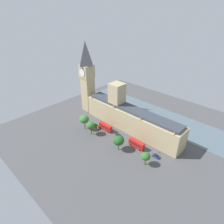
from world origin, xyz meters
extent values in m
plane|color=#4C4C4F|center=(0.00, 0.00, 0.00)|extent=(145.04, 145.04, 0.00)
cube|color=slate|center=(-29.44, 0.00, 0.12)|extent=(29.35, 130.54, 0.25)
cube|color=tan|center=(-2.00, 0.00, 7.36)|extent=(12.40, 75.04, 14.73)
cube|color=tan|center=(-2.00, -13.51, 15.12)|extent=(8.98, 8.98, 30.24)
cube|color=#383D47|center=(-2.00, 0.00, 15.53)|extent=(9.42, 72.04, 1.60)
cone|color=tan|center=(3.80, -33.77, 15.64)|extent=(1.20, 1.20, 1.81)
cone|color=tan|center=(3.80, -11.26, 16.26)|extent=(1.20, 1.20, 3.07)
cone|color=tan|center=(3.80, 11.26, 15.90)|extent=(1.20, 1.20, 2.33)
cone|color=tan|center=(3.80, 33.77, 15.83)|extent=(1.20, 1.20, 2.21)
cube|color=tan|center=(-1.24, -43.94, 13.70)|extent=(8.06, 8.06, 27.40)
cube|color=tan|center=(-1.24, -43.94, 32.24)|extent=(8.87, 8.87, 9.68)
cylinder|color=silver|center=(3.35, -43.94, 32.24)|extent=(0.25, 6.13, 6.13)
torus|color=black|center=(3.35, -43.94, 32.24)|extent=(0.24, 6.37, 6.37)
cylinder|color=silver|center=(-1.24, -48.53, 32.24)|extent=(6.13, 0.25, 6.13)
torus|color=black|center=(-1.24, -48.53, 32.24)|extent=(6.37, 0.24, 6.37)
pyramid|color=#4C4C54|center=(-1.24, -43.94, 45.76)|extent=(8.87, 8.87, 17.37)
sphere|color=gold|center=(-1.24, -43.94, 54.85)|extent=(0.80, 0.80, 0.80)
cube|color=gold|center=(12.86, -20.22, 0.72)|extent=(1.96, 4.59, 0.75)
cube|color=black|center=(12.85, -19.99, 1.42)|extent=(1.59, 2.59, 0.65)
cylinder|color=black|center=(13.72, -21.63, 0.34)|extent=(0.28, 0.69, 0.68)
cylinder|color=black|center=(12.12, -21.70, 0.34)|extent=(0.28, 0.69, 0.68)
cylinder|color=black|center=(13.60, -18.74, 0.34)|extent=(0.28, 0.69, 0.68)
cylinder|color=black|center=(12.00, -18.81, 0.34)|extent=(0.28, 0.69, 0.68)
cube|color=red|center=(11.15, -11.83, 2.65)|extent=(2.59, 10.52, 4.20)
cube|color=black|center=(11.15, -11.83, 2.73)|extent=(2.65, 10.12, 0.70)
cylinder|color=black|center=(12.33, -15.49, 0.55)|extent=(0.36, 1.10, 1.10)
cylinder|color=black|center=(10.03, -15.51, 0.55)|extent=(0.36, 1.10, 1.10)
cylinder|color=black|center=(12.27, -8.14, 0.55)|extent=(0.36, 1.10, 1.10)
cylinder|color=black|center=(9.97, -8.16, 0.55)|extent=(0.36, 1.10, 1.10)
cube|color=#19472D|center=(10.68, 0.09, 0.72)|extent=(1.98, 4.81, 0.75)
cube|color=black|center=(10.69, -0.14, 1.42)|extent=(1.61, 2.72, 0.65)
cylinder|color=black|center=(9.81, 1.58, 0.34)|extent=(0.28, 0.69, 0.68)
cylinder|color=black|center=(11.43, 1.64, 0.34)|extent=(0.28, 0.69, 0.68)
cylinder|color=black|center=(9.93, -1.46, 0.34)|extent=(0.28, 0.69, 0.68)
cylinder|color=black|center=(11.56, -1.39, 0.34)|extent=(0.28, 0.69, 0.68)
cube|color=red|center=(11.30, 15.06, 2.65)|extent=(2.64, 10.53, 4.20)
cube|color=black|center=(11.30, 15.06, 2.73)|extent=(2.69, 10.13, 0.70)
cylinder|color=black|center=(10.20, 18.75, 0.55)|extent=(0.36, 1.10, 1.10)
cylinder|color=black|center=(12.50, 18.71, 0.55)|extent=(0.36, 1.10, 1.10)
cylinder|color=black|center=(10.10, 11.40, 0.55)|extent=(0.36, 1.10, 1.10)
cylinder|color=black|center=(12.40, 11.37, 0.55)|extent=(0.36, 1.10, 1.10)
cube|color=navy|center=(10.74, 28.61, 0.72)|extent=(1.76, 4.40, 0.75)
cube|color=black|center=(10.75, 28.83, 1.42)|extent=(1.47, 2.47, 0.65)
cylinder|color=black|center=(11.53, 27.20, 0.34)|extent=(0.25, 0.68, 0.68)
cylinder|color=black|center=(9.95, 27.20, 0.34)|extent=(0.25, 0.68, 0.68)
cylinder|color=black|center=(11.54, 30.01, 0.34)|extent=(0.25, 0.68, 0.68)
cylinder|color=black|center=(9.96, 30.01, 0.34)|extent=(0.25, 0.68, 0.68)
cylinder|color=black|center=(6.42, 12.43, 0.62)|extent=(0.45, 0.45, 1.25)
sphere|color=tan|center=(6.42, 12.43, 1.37)|extent=(0.24, 0.24, 0.24)
cube|color=#336B60|center=(6.40, 12.16, 0.69)|extent=(0.30, 0.13, 0.22)
cylinder|color=gray|center=(6.53, 27.76, 0.64)|extent=(0.45, 0.45, 1.29)
sphere|color=tan|center=(6.53, 27.76, 1.41)|extent=(0.25, 0.25, 0.25)
cube|color=#336B60|center=(6.80, 27.74, 0.71)|extent=(0.12, 0.30, 0.23)
cylinder|color=gray|center=(6.49, 6.96, 0.66)|extent=(0.62, 0.62, 1.32)
sphere|color=tan|center=(6.49, 6.96, 1.44)|extent=(0.25, 0.25, 0.25)
cube|color=maroon|center=(6.32, 7.18, 0.72)|extent=(0.30, 0.26, 0.24)
cylinder|color=brown|center=(21.22, -15.40, 2.37)|extent=(0.56, 0.56, 4.74)
ellipsoid|color=#2D6628|center=(21.22, -15.40, 6.84)|extent=(5.59, 5.59, 4.75)
cylinder|color=brown|center=(19.71, 27.35, 1.87)|extent=(0.56, 0.56, 3.74)
ellipsoid|color=#2D6628|center=(19.71, 27.35, 5.67)|extent=(5.13, 5.13, 4.36)
cylinder|color=brown|center=(20.46, 8.39, 2.06)|extent=(0.56, 0.56, 4.12)
ellipsoid|color=#235623|center=(20.46, 8.39, 6.63)|extent=(6.69, 6.69, 5.69)
cylinder|color=brown|center=(20.24, -23.39, 2.71)|extent=(0.56, 0.56, 5.41)
ellipsoid|color=#387533|center=(20.24, -23.39, 7.88)|extent=(6.57, 6.57, 5.58)
cylinder|color=black|center=(19.49, -10.48, 2.94)|extent=(0.18, 0.18, 5.88)
sphere|color=#F2EAC6|center=(19.49, -10.48, 6.16)|extent=(0.56, 0.56, 0.56)
camera|label=1|loc=(89.43, 68.61, 77.07)|focal=31.11mm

